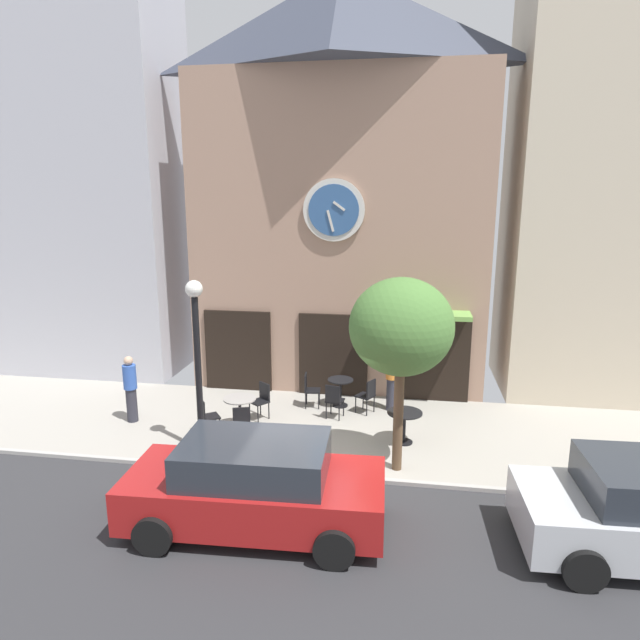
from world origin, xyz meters
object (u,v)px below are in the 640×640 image
(street_lamp, at_px, (198,367))
(cafe_chair_by_entrance, at_px, (309,388))
(street_tree, at_px, (401,328))
(cafe_chair_facing_street, at_px, (242,421))
(cafe_table_center_left, at_px, (240,406))
(cafe_chair_left_end, at_px, (334,399))
(cafe_chair_near_tree, at_px, (207,414))
(cafe_chair_corner, at_px, (262,398))
(cafe_table_near_curb, at_px, (404,420))
(cafe_table_near_door, at_px, (340,388))
(pedestrian_blue, at_px, (131,388))
(parked_car_red, at_px, (255,486))
(cafe_chair_outer, at_px, (368,394))
(pedestrian_orange, at_px, (392,378))

(street_lamp, distance_m, cafe_chair_by_entrance, 3.71)
(street_tree, xyz_separation_m, cafe_chair_facing_street, (-3.47, 0.64, -2.45))
(street_tree, xyz_separation_m, cafe_table_center_left, (-3.75, 1.41, -2.40))
(cafe_chair_left_end, height_order, cafe_chair_near_tree, same)
(cafe_chair_by_entrance, bearing_deg, cafe_chair_corner, -138.70)
(street_lamp, distance_m, cafe_table_near_curb, 4.71)
(street_tree, xyz_separation_m, cafe_table_near_door, (-1.56, 3.22, -2.46))
(cafe_table_near_door, bearing_deg, cafe_chair_facing_street, -126.56)
(cafe_chair_facing_street, bearing_deg, pedestrian_blue, 165.47)
(cafe_chair_corner, bearing_deg, street_lamp, -113.10)
(pedestrian_blue, bearing_deg, cafe_chair_corner, 12.59)
(cafe_table_center_left, xyz_separation_m, cafe_chair_corner, (0.34, 0.71, -0.04))
(cafe_table_center_left, bearing_deg, cafe_chair_near_tree, -142.59)
(cafe_chair_corner, distance_m, parked_car_red, 4.67)
(street_lamp, height_order, street_tree, street_tree)
(cafe_chair_corner, bearing_deg, cafe_chair_near_tree, -129.38)
(street_tree, xyz_separation_m, parked_car_red, (-2.31, -2.41, -2.22))
(cafe_chair_by_entrance, xyz_separation_m, cafe_chair_corner, (-1.05, -0.92, 0.00))
(cafe_chair_by_entrance, distance_m, pedestrian_blue, 4.47)
(street_lamp, bearing_deg, cafe_chair_outer, 37.94)
(pedestrian_orange, bearing_deg, parked_car_red, -110.55)
(cafe_chair_corner, xyz_separation_m, parked_car_red, (1.09, -4.53, 0.23))
(cafe_table_center_left, xyz_separation_m, cafe_chair_near_tree, (-0.65, -0.50, -0.04))
(cafe_table_near_door, distance_m, pedestrian_orange, 1.38)
(cafe_chair_outer, height_order, cafe_chair_left_end, same)
(street_lamp, height_order, cafe_chair_outer, street_lamp)
(cafe_chair_by_entrance, xyz_separation_m, pedestrian_blue, (-4.16, -1.62, 0.33))
(street_lamp, xyz_separation_m, cafe_chair_by_entrance, (1.88, 2.88, -1.39))
(street_lamp, xyz_separation_m, cafe_chair_outer, (3.43, 2.68, -1.39))
(cafe_table_near_door, height_order, cafe_chair_by_entrance, cafe_chair_by_entrance)
(cafe_table_near_door, xyz_separation_m, pedestrian_blue, (-4.96, -1.79, 0.35))
(cafe_table_near_curb, distance_m, cafe_chair_by_entrance, 3.07)
(cafe_table_center_left, relative_size, parked_car_red, 0.18)
(cafe_table_near_door, xyz_separation_m, cafe_table_near_curb, (1.69, -1.97, 0.04))
(cafe_chair_near_tree, bearing_deg, pedestrian_blue, 166.42)
(cafe_chair_corner, height_order, pedestrian_orange, pedestrian_orange)
(cafe_table_center_left, distance_m, cafe_table_near_door, 2.84)
(cafe_chair_corner, bearing_deg, street_tree, -31.96)
(cafe_table_near_door, bearing_deg, cafe_chair_left_end, -93.73)
(cafe_chair_corner, relative_size, cafe_chair_near_tree, 1.00)
(cafe_table_near_curb, relative_size, cafe_chair_corner, 0.88)
(cafe_table_center_left, xyz_separation_m, cafe_table_near_curb, (3.88, -0.16, -0.02))
(cafe_chair_left_end, distance_m, pedestrian_orange, 1.65)
(cafe_table_near_door, height_order, pedestrian_orange, pedestrian_orange)
(cafe_table_near_door, relative_size, cafe_chair_left_end, 0.82)
(cafe_chair_near_tree, bearing_deg, cafe_chair_outer, 28.21)
(street_lamp, distance_m, cafe_chair_corner, 2.54)
(cafe_chair_left_end, distance_m, parked_car_red, 4.82)
(cafe_chair_facing_street, xyz_separation_m, pedestrian_orange, (3.25, 2.53, 0.33))
(street_tree, bearing_deg, street_lamp, 177.75)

